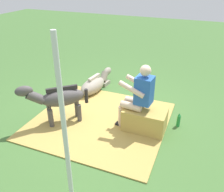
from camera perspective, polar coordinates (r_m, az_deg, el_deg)
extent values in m
plane|color=#426B33|center=(5.22, -1.72, -4.20)|extent=(24.00, 24.00, 0.00)
cube|color=tan|center=(4.98, -2.79, -5.77)|extent=(2.63, 2.50, 0.02)
cube|color=tan|center=(4.65, 7.74, -5.66)|extent=(0.80, 0.49, 0.44)
cylinder|color=beige|center=(4.49, 4.52, -2.42)|extent=(0.41, 0.18, 0.14)
cylinder|color=beige|center=(4.71, 2.16, -4.93)|extent=(0.11, 0.11, 0.44)
cube|color=black|center=(4.81, 2.12, -6.85)|extent=(0.23, 0.12, 0.06)
cylinder|color=beige|center=(4.65, 5.51, -1.32)|extent=(0.41, 0.18, 0.14)
cylinder|color=beige|center=(4.86, 3.18, -3.79)|extent=(0.11, 0.11, 0.44)
cube|color=black|center=(4.97, 3.12, -5.68)|extent=(0.23, 0.12, 0.06)
cube|color=#2659B2|center=(4.35, 7.63, 1.32)|extent=(0.33, 0.31, 0.52)
cylinder|color=beige|center=(4.25, 4.64, 1.58)|extent=(0.51, 0.14, 0.26)
cylinder|color=beige|center=(4.52, 6.26, 3.17)|extent=(0.51, 0.14, 0.26)
sphere|color=beige|center=(4.20, 7.95, 5.97)|extent=(0.20, 0.20, 0.20)
ellipsoid|color=#4C4747|center=(4.77, -11.59, -0.36)|extent=(0.83, 0.80, 0.34)
cylinder|color=#4C4747|center=(4.84, -14.23, -5.24)|extent=(0.09, 0.09, 0.39)
cylinder|color=#4C4747|center=(5.01, -14.55, -4.06)|extent=(0.09, 0.09, 0.39)
cylinder|color=#4C4747|center=(4.91, -7.77, -4.10)|extent=(0.09, 0.09, 0.39)
cylinder|color=#4C4747|center=(5.07, -8.30, -2.97)|extent=(0.09, 0.09, 0.39)
cylinder|color=#4C4747|center=(4.69, -17.69, -0.29)|extent=(0.39, 0.38, 0.33)
ellipsoid|color=#4C4747|center=(4.63, -20.18, 1.09)|extent=(0.34, 0.33, 0.20)
cube|color=#2A2727|center=(4.69, -11.81, 1.68)|extent=(0.48, 0.45, 0.08)
cylinder|color=#2A2727|center=(4.87, -6.11, 0.03)|extent=(0.07, 0.07, 0.30)
ellipsoid|color=gray|center=(6.04, -4.59, 2.38)|extent=(0.51, 0.92, 0.36)
cube|color=gray|center=(6.51, -1.94, 3.14)|extent=(0.27, 0.31, 0.10)
cylinder|color=gray|center=(6.45, -1.88, 4.73)|extent=(0.21, 0.31, 0.30)
ellipsoid|color=gray|center=(6.56, -1.08, 5.92)|extent=(0.20, 0.32, 0.20)
cube|color=#B5A999|center=(6.02, -4.25, 4.39)|extent=(0.13, 0.45, 0.08)
cylinder|color=#268C3F|center=(4.94, 15.47, -5.72)|extent=(0.07, 0.07, 0.24)
cone|color=#268C3F|center=(4.87, 15.69, -4.25)|extent=(0.06, 0.06, 0.06)
cylinder|color=silver|center=(2.85, -11.23, -7.77)|extent=(0.06, 0.06, 2.27)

